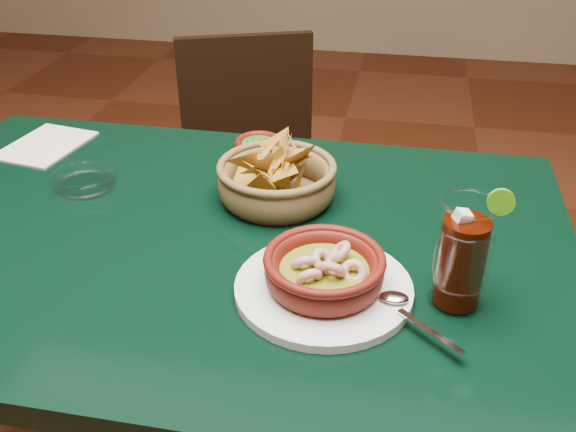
% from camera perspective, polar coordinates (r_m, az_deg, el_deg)
% --- Properties ---
extents(dining_table, '(1.20, 0.80, 0.75)m').
position_cam_1_polar(dining_table, '(1.13, -6.83, -5.67)').
color(dining_table, black).
rests_on(dining_table, ground).
extents(dining_chair, '(0.51, 0.51, 0.85)m').
position_cam_1_polar(dining_chair, '(1.82, -3.08, 3.12)').
color(dining_chair, black).
rests_on(dining_chair, ground).
extents(shrimp_plate, '(0.32, 0.26, 0.08)m').
position_cam_1_polar(shrimp_plate, '(0.92, 3.26, -5.25)').
color(shrimp_plate, silver).
rests_on(shrimp_plate, dining_table).
extents(chip_basket, '(0.24, 0.24, 0.14)m').
position_cam_1_polar(chip_basket, '(1.14, -1.01, 3.23)').
color(chip_basket, brown).
rests_on(chip_basket, dining_table).
extents(guacamole_ramekin, '(0.12, 0.12, 0.04)m').
position_cam_1_polar(guacamole_ramekin, '(1.31, -2.62, 6.13)').
color(guacamole_ramekin, '#4A0D08').
rests_on(guacamole_ramekin, dining_table).
extents(cola_drink, '(0.16, 0.16, 0.19)m').
position_cam_1_polar(cola_drink, '(0.90, 15.23, -3.40)').
color(cola_drink, white).
rests_on(cola_drink, dining_table).
extents(glass_ashtray, '(0.13, 0.13, 0.03)m').
position_cam_1_polar(glass_ashtray, '(1.25, -17.66, 3.08)').
color(glass_ashtray, white).
rests_on(glass_ashtray, dining_table).
extents(paper_menu, '(0.17, 0.21, 0.00)m').
position_cam_1_polar(paper_menu, '(1.45, -20.75, 5.92)').
color(paper_menu, beige).
rests_on(paper_menu, dining_table).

